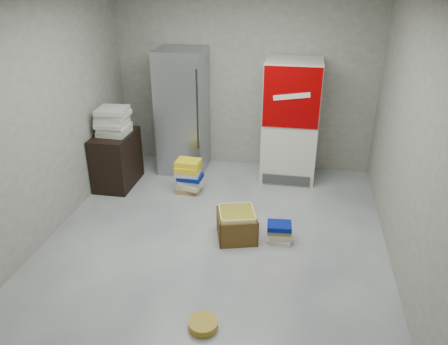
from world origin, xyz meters
TOP-DOWN VIEW (x-y plane):
  - ground at (0.00, 0.00)m, footprint 5.00×5.00m
  - room_shell at (0.00, 0.00)m, footprint 4.04×5.04m
  - steel_fridge at (-0.90, 2.13)m, footprint 0.70×0.72m
  - coke_cooler at (0.75, 2.12)m, footprint 0.80×0.73m
  - wood_shelf at (-1.73, 1.40)m, footprint 0.50×0.80m
  - supply_box_stack at (-1.72, 1.40)m, footprint 0.45×0.45m
  - phonebook_stack_main at (-0.62, 1.35)m, footprint 0.39×0.33m
  - phonebook_stack_side at (0.75, 0.32)m, footprint 0.33×0.27m
  - cardboard_box at (0.24, 0.29)m, footprint 0.56×0.56m
  - bucket_lid at (0.16, -1.20)m, footprint 0.32×0.32m

SIDE VIEW (x-z plane):
  - ground at x=0.00m, z-range 0.00..0.00m
  - bucket_lid at x=0.16m, z-range 0.00..0.07m
  - phonebook_stack_side at x=0.75m, z-range 0.00..0.25m
  - cardboard_box at x=0.24m, z-range -0.03..0.33m
  - phonebook_stack_main at x=-0.62m, z-range 0.00..0.49m
  - wood_shelf at x=-1.73m, z-range 0.00..0.80m
  - coke_cooler at x=0.75m, z-range 0.00..1.80m
  - steel_fridge at x=-0.90m, z-range 0.00..1.90m
  - supply_box_stack at x=-1.72m, z-range 0.80..1.19m
  - room_shell at x=0.00m, z-range 0.39..3.21m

